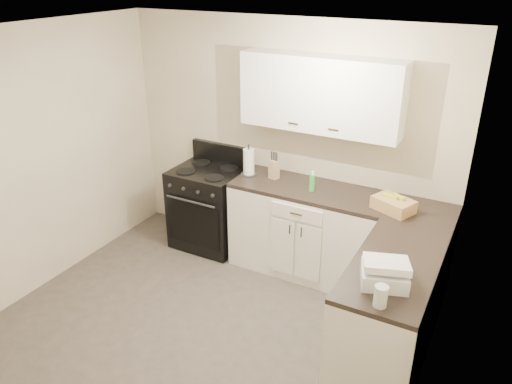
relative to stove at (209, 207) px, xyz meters
The scene contains 19 objects.
floor 1.72m from the stove, 62.76° to the right, with size 3.60×3.60×0.00m, color #473F38.
ceiling 2.63m from the stove, 62.76° to the right, with size 3.60×3.60×0.00m, color white.
wall_back 1.14m from the stove, 23.17° to the left, with size 3.60×3.60×0.00m, color beige.
wall_right 3.06m from the stove, 29.95° to the right, with size 3.60×3.60×0.00m, color beige.
wall_left 1.97m from the stove, 125.20° to the right, with size 3.60×3.60×0.00m, color beige.
base_cabinets_back 1.18m from the stove, ahead, with size 1.55×0.60×0.90m, color white.
base_cabinets_right 2.34m from the stove, 15.46° to the right, with size 0.60×1.90×0.90m, color white.
countertop_back 1.27m from the stove, ahead, with size 1.55×0.60×0.04m, color black.
countertop_right 2.39m from the stove, 15.46° to the right, with size 0.60×1.90×0.04m, color black.
upper_cabinets 1.83m from the stove, ahead, with size 1.55×0.30×0.70m, color white.
stove is the anchor object (origin of this frame).
knife_block 0.96m from the stove, ahead, with size 0.09×0.08×0.20m, color tan.
paper_towel 0.79m from the stove, ahead, with size 0.12×0.12×0.28m, color white.
soap_bottle 1.35m from the stove, ahead, with size 0.06×0.06×0.17m, color green.
wicker_basket 2.09m from the stove, ahead, with size 0.34×0.23×0.11m, color tan.
countertop_grill 2.61m from the stove, 28.28° to the right, with size 0.31×0.29×0.11m, color white.
glass_jar 2.78m from the stove, 32.75° to the right, with size 0.09×0.09×0.15m, color silver.
oven_mitt_near 2.20m from the stove, 28.10° to the right, with size 0.02×0.13×0.23m, color black.
oven_mitt_far 2.15m from the stove, 25.80° to the right, with size 0.02×0.14×0.24m, color black.
Camera 1 is at (2.07, -2.67, 2.95)m, focal length 35.00 mm.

